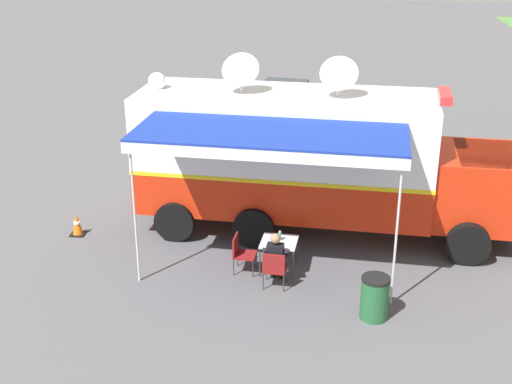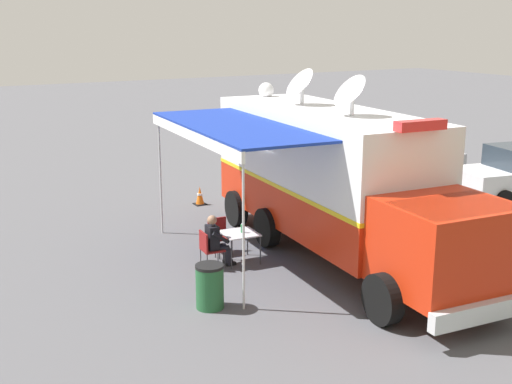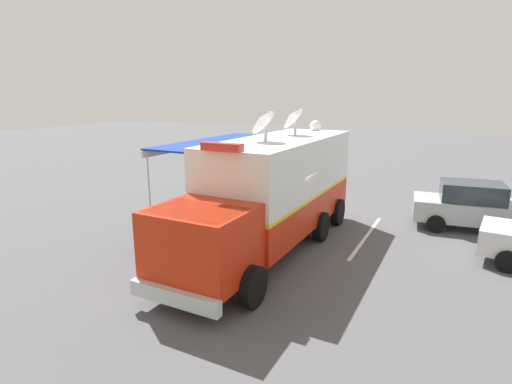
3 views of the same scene
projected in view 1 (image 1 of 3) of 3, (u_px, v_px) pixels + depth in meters
The scene contains 12 objects.
ground_plane at pixel (283, 226), 17.62m from camera, with size 100.00×100.00×0.00m, color #515156.
lot_stripe at pixel (242, 186), 20.22m from camera, with size 0.12×4.80×0.01m, color silver.
command_truck at pixel (314, 157), 16.72m from camera, with size 5.31×9.66×4.53m.
folding_table at pixel (279, 244), 15.19m from camera, with size 0.86×0.86×0.73m.
water_bottle at pixel (280, 236), 15.18m from camera, with size 0.07×0.07×0.22m.
folding_chair_at_table at pixel (274, 267), 14.52m from camera, with size 0.52×0.52×0.87m.
folding_chair_beside_table at pixel (241, 251), 15.21m from camera, with size 0.52×0.52×0.87m.
seated_responder at pixel (276, 257), 14.64m from camera, with size 0.68×0.58×1.25m.
trash_bin at pixel (375, 298), 13.47m from camera, with size 0.57×0.57×0.91m.
traffic_cone at pixel (77, 224), 17.05m from camera, with size 0.36×0.36×0.58m.
car_behind_truck at pixel (184, 122), 23.31m from camera, with size 4.26×2.13×1.76m.
car_far_corner at pixel (281, 109), 24.91m from camera, with size 4.46×2.57×1.76m.
Camera 1 is at (15.95, 0.84, 7.51)m, focal length 47.71 mm.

